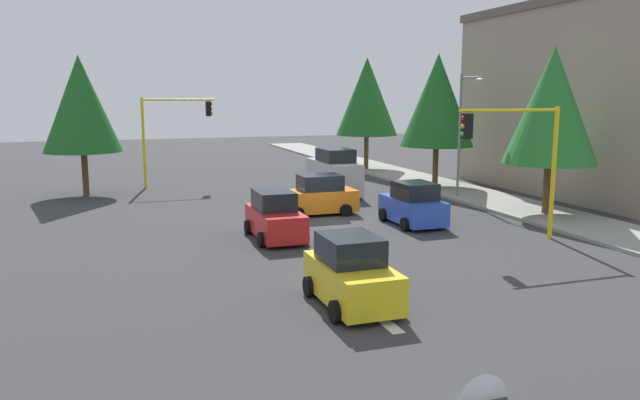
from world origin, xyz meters
The scene contains 16 objects.
ground_plane centered at (0.00, 0.00, 0.00)m, with size 120.00×120.00×0.00m, color #353538.
sidewalk_kerb centered at (-5.00, 10.50, 0.07)m, with size 80.00×4.00×0.15m, color gray.
lane_arrow_near centered at (11.51, -3.00, 0.01)m, with size 2.40×1.10×1.10m.
apartment_block centered at (-3.76, 18.50, 5.64)m, with size 16.55×9.30×11.26m.
traffic_signal_far_right centered at (-14.00, -5.70, 4.04)m, with size 0.36×4.59×5.71m.
traffic_signal_near_left centered at (6.00, 5.65, 3.84)m, with size 0.36×4.59×5.41m.
street_lamp_curbside centered at (-3.61, 9.20, 4.35)m, with size 2.15×0.28×7.00m.
tree_opposite_side centered at (-12.00, -11.00, 5.34)m, with size 4.44×4.44×8.13m.
tree_roadside_mid centered at (-8.00, 10.00, 5.53)m, with size 4.59×4.59×8.41m.
tree_roadside_far centered at (-18.00, 9.50, 5.74)m, with size 4.76×4.76×8.72m.
tree_roadside_near centered at (2.00, 10.50, 5.34)m, with size 4.44×4.44×8.13m.
delivery_van_silver centered at (-7.41, 2.92, 1.28)m, with size 4.80×2.22×2.77m.
car_red centered at (2.39, -3.28, 0.90)m, with size 3.99×1.99×1.98m.
car_blue centered at (1.76, 3.37, 0.90)m, with size 3.66×2.09×1.98m.
car_orange centered at (-2.00, 0.03, 0.90)m, with size 2.06×3.93×1.98m.
car_yellow centered at (11.01, -3.34, 0.90)m, with size 3.63×2.02×1.98m.
Camera 1 is at (26.45, -9.55, 5.83)m, focal length 34.56 mm.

